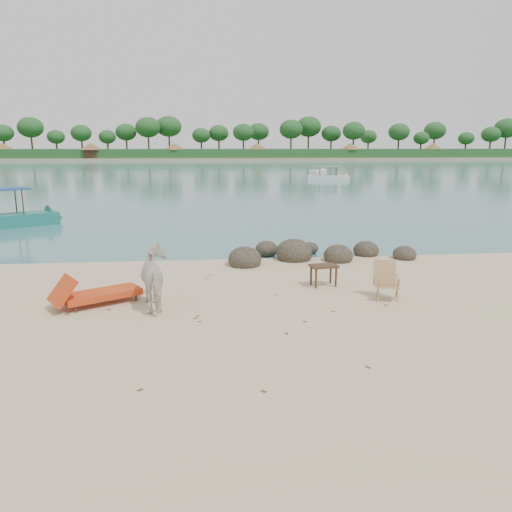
{
  "coord_description": "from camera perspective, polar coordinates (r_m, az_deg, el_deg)",
  "views": [
    {
      "loc": [
        -1.3,
        -10.2,
        3.69
      ],
      "look_at": [
        -0.05,
        2.0,
        1.0
      ],
      "focal_mm": 35.0,
      "sensor_mm": 36.0,
      "label": 1
    }
  ],
  "objects": [
    {
      "name": "cow",
      "position": [
        11.77,
        -11.14,
        -2.58
      ],
      "size": [
        1.18,
        1.8,
        1.4
      ],
      "primitive_type": "imported",
      "rotation": [
        0.0,
        0.0,
        3.42
      ],
      "color": "silver",
      "rests_on": "ground"
    },
    {
      "name": "lounge_chair",
      "position": [
        12.44,
        -17.23,
        -3.84
      ],
      "size": [
        2.32,
        1.81,
        0.67
      ],
      "primitive_type": null,
      "rotation": [
        0.0,
        0.0,
        0.53
      ],
      "color": "#D34A18",
      "rests_on": "ground"
    },
    {
      "name": "water",
      "position": [
        100.28,
        -5.19,
        10.22
      ],
      "size": [
        400.0,
        400.0,
        0.0
      ],
      "primitive_type": "plane",
      "color": "#3A6A74",
      "rests_on": "ground"
    },
    {
      "name": "far_shore",
      "position": [
        180.24,
        -5.55,
        11.15
      ],
      "size": [
        420.0,
        90.0,
        1.4
      ],
      "primitive_type": "cube",
      "color": "tan",
      "rests_on": "ground"
    },
    {
      "name": "side_table",
      "position": [
        13.5,
        7.71,
        -2.34
      ],
      "size": [
        0.78,
        0.58,
        0.57
      ],
      "primitive_type": null,
      "rotation": [
        0.0,
        0.0,
        0.18
      ],
      "color": "#342315",
      "rests_on": "ground"
    },
    {
      "name": "dead_leaves",
      "position": [
        11.03,
        -2.44,
        -7.16
      ],
      "size": [
        7.45,
        7.32,
        0.0
      ],
      "color": "brown",
      "rests_on": "ground"
    },
    {
      "name": "boulders",
      "position": [
        16.68,
        5.77,
        0.15
      ],
      "size": [
        6.32,
        2.81,
        0.92
      ],
      "rotation": [
        0.0,
        0.0,
        0.01
      ],
      "color": "#2E281E",
      "rests_on": "ground"
    },
    {
      "name": "boat_far",
      "position": [
        73.14,
        7.13,
        9.61
      ],
      "size": [
        3.57,
        4.56,
        0.55
      ],
      "primitive_type": null,
      "rotation": [
        0.0,
        0.0,
        0.98
      ],
      "color": "silver",
      "rests_on": "water"
    },
    {
      "name": "boat_mid",
      "position": [
        58.53,
        8.25,
        9.88
      ],
      "size": [
        5.31,
        2.0,
        2.54
      ],
      "primitive_type": null,
      "rotation": [
        0.0,
        0.0,
        -0.16
      ],
      "color": "silver",
      "rests_on": "water"
    },
    {
      "name": "far_scenery",
      "position": [
        146.91,
        -5.46,
        12.11
      ],
      "size": [
        420.0,
        18.0,
        9.5
      ],
      "color": "#1E4C1E",
      "rests_on": "ground"
    },
    {
      "name": "deck_chair",
      "position": [
        12.55,
        14.85,
        -2.96
      ],
      "size": [
        0.73,
        0.78,
        0.93
      ],
      "primitive_type": null,
      "rotation": [
        0.0,
        0.0,
        -0.24
      ],
      "color": "tan",
      "rests_on": "ground"
    }
  ]
}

